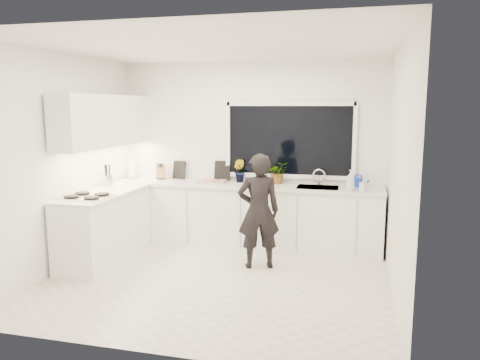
# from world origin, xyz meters

# --- Properties ---
(floor) EXTENTS (4.00, 3.50, 0.02)m
(floor) POSITION_xyz_m (0.00, 0.00, -0.01)
(floor) COLOR beige
(floor) RESTS_ON ground
(wall_back) EXTENTS (4.00, 0.02, 2.70)m
(wall_back) POSITION_xyz_m (0.00, 1.76, 1.35)
(wall_back) COLOR white
(wall_back) RESTS_ON ground
(wall_left) EXTENTS (0.02, 3.50, 2.70)m
(wall_left) POSITION_xyz_m (-2.01, 0.00, 1.35)
(wall_left) COLOR white
(wall_left) RESTS_ON ground
(wall_right) EXTENTS (0.02, 3.50, 2.70)m
(wall_right) POSITION_xyz_m (2.01, 0.00, 1.35)
(wall_right) COLOR white
(wall_right) RESTS_ON ground
(ceiling) EXTENTS (4.00, 3.50, 0.02)m
(ceiling) POSITION_xyz_m (0.00, 0.00, 2.71)
(ceiling) COLOR white
(ceiling) RESTS_ON wall_back
(window) EXTENTS (1.80, 0.02, 1.00)m
(window) POSITION_xyz_m (0.60, 1.73, 1.55)
(window) COLOR black
(window) RESTS_ON wall_back
(base_cabinets_back) EXTENTS (3.92, 0.58, 0.88)m
(base_cabinets_back) POSITION_xyz_m (0.00, 1.45, 0.44)
(base_cabinets_back) COLOR white
(base_cabinets_back) RESTS_ON floor
(base_cabinets_left) EXTENTS (0.58, 1.60, 0.88)m
(base_cabinets_left) POSITION_xyz_m (-1.67, 0.35, 0.44)
(base_cabinets_left) COLOR white
(base_cabinets_left) RESTS_ON floor
(countertop_back) EXTENTS (3.94, 0.62, 0.04)m
(countertop_back) POSITION_xyz_m (0.00, 1.44, 0.90)
(countertop_back) COLOR silver
(countertop_back) RESTS_ON base_cabinets_back
(countertop_left) EXTENTS (0.62, 1.60, 0.04)m
(countertop_left) POSITION_xyz_m (-1.67, 0.35, 0.90)
(countertop_left) COLOR silver
(countertop_left) RESTS_ON base_cabinets_left
(upper_cabinets) EXTENTS (0.34, 2.10, 0.70)m
(upper_cabinets) POSITION_xyz_m (-1.79, 0.70, 1.85)
(upper_cabinets) COLOR white
(upper_cabinets) RESTS_ON wall_left
(sink) EXTENTS (0.58, 0.42, 0.14)m
(sink) POSITION_xyz_m (1.05, 1.45, 0.87)
(sink) COLOR silver
(sink) RESTS_ON countertop_back
(faucet) EXTENTS (0.03, 0.03, 0.22)m
(faucet) POSITION_xyz_m (1.05, 1.65, 1.03)
(faucet) COLOR silver
(faucet) RESTS_ON countertop_back
(stovetop) EXTENTS (0.56, 0.48, 0.03)m
(stovetop) POSITION_xyz_m (-1.69, -0.00, 0.94)
(stovetop) COLOR black
(stovetop) RESTS_ON countertop_left
(person) EXTENTS (0.62, 0.51, 1.47)m
(person) POSITION_xyz_m (0.39, 0.56, 0.74)
(person) COLOR black
(person) RESTS_ON floor
(pizza_tray) EXTENTS (0.47, 0.37, 0.03)m
(pizza_tray) POSITION_xyz_m (-0.50, 1.42, 0.94)
(pizza_tray) COLOR silver
(pizza_tray) RESTS_ON countertop_back
(pizza) EXTENTS (0.42, 0.32, 0.01)m
(pizza) POSITION_xyz_m (-0.50, 1.42, 0.95)
(pizza) COLOR red
(pizza) RESTS_ON pizza_tray
(watering_can) EXTENTS (0.16, 0.16, 0.13)m
(watering_can) POSITION_xyz_m (1.60, 1.61, 0.98)
(watering_can) COLOR #1333B8
(watering_can) RESTS_ON countertop_back
(paper_towel_roll) EXTENTS (0.11, 0.11, 0.26)m
(paper_towel_roll) POSITION_xyz_m (-1.85, 1.55, 1.05)
(paper_towel_roll) COLOR white
(paper_towel_roll) RESTS_ON countertop_back
(knife_block) EXTENTS (0.15, 0.14, 0.22)m
(knife_block) POSITION_xyz_m (-1.39, 1.59, 1.03)
(knife_block) COLOR #A5854C
(knife_block) RESTS_ON countertop_back
(utensil_crock) EXTENTS (0.14, 0.14, 0.16)m
(utensil_crock) POSITION_xyz_m (-1.85, 0.80, 1.00)
(utensil_crock) COLOR #BCBCC1
(utensil_crock) RESTS_ON countertop_left
(picture_frame_large) EXTENTS (0.22, 0.07, 0.28)m
(picture_frame_large) POSITION_xyz_m (-1.12, 1.69, 1.06)
(picture_frame_large) COLOR black
(picture_frame_large) RESTS_ON countertop_back
(picture_frame_small) EXTENTS (0.25, 0.03, 0.30)m
(picture_frame_small) POSITION_xyz_m (-0.42, 1.69, 1.07)
(picture_frame_small) COLOR black
(picture_frame_small) RESTS_ON countertop_back
(herb_plants) EXTENTS (0.89, 0.35, 0.34)m
(herb_plants) POSITION_xyz_m (0.28, 1.61, 1.08)
(herb_plants) COLOR #26662D
(herb_plants) RESTS_ON countertop_back
(soap_bottles) EXTENTS (0.30, 0.15, 0.28)m
(soap_bottles) POSITION_xyz_m (1.54, 1.30, 1.05)
(soap_bottles) COLOR #D8BF66
(soap_bottles) RESTS_ON countertop_back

